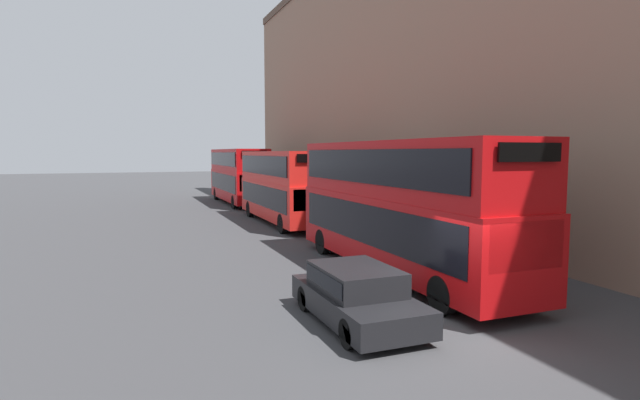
# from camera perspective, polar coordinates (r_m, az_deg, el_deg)

# --- Properties ---
(ground_plane) EXTENTS (200.00, 200.00, 0.00)m
(ground_plane) POSITION_cam_1_polar(r_m,az_deg,el_deg) (12.20, 14.87, -14.23)
(ground_plane) COLOR #38383A
(bus_leading) EXTENTS (2.59, 11.32, 4.44)m
(bus_leading) POSITION_cam_1_polar(r_m,az_deg,el_deg) (16.73, 9.13, -0.19)
(bus_leading) COLOR #B20C0F
(bus_leading) RESTS_ON ground
(bus_second_in_queue) EXTENTS (2.59, 10.21, 4.14)m
(bus_second_in_queue) POSITION_cam_1_polar(r_m,az_deg,el_deg) (28.70, -4.22, 1.88)
(bus_second_in_queue) COLOR red
(bus_second_in_queue) RESTS_ON ground
(bus_third_in_queue) EXTENTS (2.59, 10.82, 4.33)m
(bus_third_in_queue) POSITION_cam_1_polar(r_m,az_deg,el_deg) (40.37, -9.32, 3.00)
(bus_third_in_queue) COLOR #B20C0F
(bus_third_in_queue) RESTS_ON ground
(car_dark_sedan) EXTENTS (1.90, 4.21, 1.35)m
(car_dark_sedan) POSITION_cam_1_polar(r_m,az_deg,el_deg) (12.16, 4.22, -10.57)
(car_dark_sedan) COLOR black
(car_dark_sedan) RESTS_ON ground
(pedestrian) EXTENTS (0.36, 0.36, 1.73)m
(pedestrian) POSITION_cam_1_polar(r_m,az_deg,el_deg) (22.74, 6.75, -2.86)
(pedestrian) COLOR brown
(pedestrian) RESTS_ON ground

